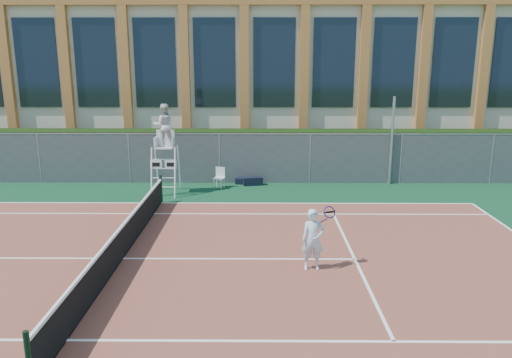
{
  "coord_description": "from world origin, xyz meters",
  "views": [
    {
      "loc": [
        3.78,
        -12.82,
        5.37
      ],
      "look_at": [
        3.66,
        3.0,
        1.58
      ],
      "focal_mm": 35.0,
      "sensor_mm": 36.0,
      "label": 1
    }
  ],
  "objects_px": {
    "umpire_chair": "(164,128)",
    "tennis_player": "(313,239)",
    "steel_pole": "(392,141)",
    "plastic_chair": "(220,176)"
  },
  "relations": [
    {
      "from": "umpire_chair",
      "to": "tennis_player",
      "type": "xyz_separation_m",
      "value": [
        5.23,
        -7.7,
        -1.87
      ]
    },
    {
      "from": "umpire_chair",
      "to": "tennis_player",
      "type": "relative_size",
      "value": 2.26
    },
    {
      "from": "plastic_chair",
      "to": "tennis_player",
      "type": "relative_size",
      "value": 0.54
    },
    {
      "from": "tennis_player",
      "to": "steel_pole",
      "type": "bearing_deg",
      "value": 65.0
    },
    {
      "from": "steel_pole",
      "to": "plastic_chair",
      "type": "relative_size",
      "value": 4.32
    },
    {
      "from": "umpire_chair",
      "to": "tennis_player",
      "type": "height_order",
      "value": "umpire_chair"
    },
    {
      "from": "steel_pole",
      "to": "plastic_chair",
      "type": "bearing_deg",
      "value": -174.05
    },
    {
      "from": "umpire_chair",
      "to": "tennis_player",
      "type": "distance_m",
      "value": 9.49
    },
    {
      "from": "steel_pole",
      "to": "tennis_player",
      "type": "height_order",
      "value": "steel_pole"
    },
    {
      "from": "steel_pole",
      "to": "umpire_chair",
      "type": "distance_m",
      "value": 9.76
    }
  ]
}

